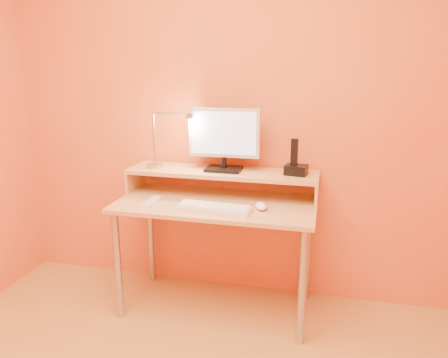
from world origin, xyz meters
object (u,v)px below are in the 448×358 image
(lamp_base, at_px, (155,166))
(remote_control, at_px, (152,202))
(phone_dock, at_px, (296,170))
(mouse, at_px, (261,206))
(monitor_panel, at_px, (224,133))
(keyboard, at_px, (214,209))

(lamp_base, height_order, remote_control, lamp_base)
(phone_dock, xyz_separation_m, mouse, (-0.18, -0.22, -0.17))
(mouse, bearing_deg, monitor_panel, 122.24)
(monitor_panel, distance_m, remote_control, 0.61)
(lamp_base, bearing_deg, mouse, -14.81)
(remote_control, bearing_deg, lamp_base, 105.70)
(lamp_base, height_order, mouse, lamp_base)
(lamp_base, distance_m, keyboard, 0.56)
(remote_control, bearing_deg, phone_dock, 16.93)
(monitor_panel, height_order, phone_dock, monitor_panel)
(monitor_panel, distance_m, keyboard, 0.50)
(lamp_base, height_order, keyboard, lamp_base)
(monitor_panel, distance_m, mouse, 0.52)
(phone_dock, bearing_deg, monitor_panel, -171.93)
(phone_dock, distance_m, remote_control, 0.89)
(keyboard, xyz_separation_m, mouse, (0.26, 0.09, 0.01))
(monitor_panel, xyz_separation_m, remote_control, (-0.38, -0.27, -0.39))
(keyboard, distance_m, mouse, 0.27)
(monitor_panel, relative_size, lamp_base, 4.46)
(mouse, bearing_deg, remote_control, 166.04)
(lamp_base, xyz_separation_m, phone_dock, (0.90, 0.03, 0.02))
(keyboard, height_order, remote_control, keyboard)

